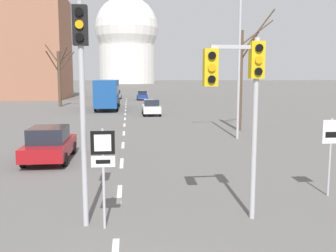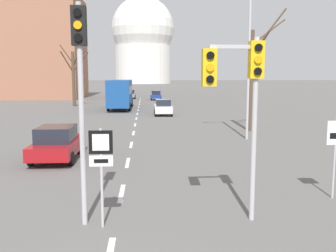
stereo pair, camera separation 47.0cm
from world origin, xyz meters
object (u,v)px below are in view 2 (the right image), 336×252
object	(u,v)px
sedan_near_left	(57,143)
city_bus	(120,92)
sedan_far_right	(130,94)
sedan_near_right	(163,107)
speed_limit_sign	(335,145)
traffic_signal_near_right	(239,84)
sedan_mid_centre	(121,96)
traffic_signal_centre_tall	(80,74)
sedan_far_left	(156,95)
route_sign_post	(101,160)
street_lamp_right	(245,47)

from	to	relation	value
sedan_near_left	city_bus	world-z (taller)	city_bus
sedan_far_right	sedan_near_right	bearing A→B (deg)	-81.45
city_bus	sedan_near_right	bearing A→B (deg)	-58.80
speed_limit_sign	traffic_signal_near_right	bearing A→B (deg)	-155.17
sedan_near_left	sedan_mid_centre	size ratio (longest dim) A/B	1.01
sedan_mid_centre	sedan_near_right	bearing A→B (deg)	-75.46
speed_limit_sign	sedan_mid_centre	bearing A→B (deg)	101.51
sedan_far_right	sedan_near_left	bearing A→B (deg)	-91.79
sedan_far_right	city_bus	distance (m)	21.47
sedan_near_left	sedan_near_right	size ratio (longest dim) A/B	1.12
traffic_signal_centre_tall	sedan_far_left	world-z (taller)	traffic_signal_centre_tall
traffic_signal_near_right	route_sign_post	xyz separation A→B (m)	(-3.58, -0.28, -1.92)
route_sign_post	sedan_far_left	size ratio (longest dim) A/B	0.67
traffic_signal_near_right	sedan_mid_centre	distance (m)	50.12
traffic_signal_near_right	route_sign_post	bearing A→B (deg)	-175.54
city_bus	sedan_near_left	bearing A→B (deg)	-92.40
traffic_signal_near_right	sedan_mid_centre	bearing A→B (deg)	97.15
speed_limit_sign	sedan_far_left	bearing A→B (deg)	94.60
sedan_far_left	city_bus	bearing A→B (deg)	-105.63
sedan_mid_centre	city_bus	bearing A→B (deg)	-86.58
traffic_signal_near_right	sedan_near_left	size ratio (longest dim) A/B	1.12
city_bus	street_lamp_right	bearing A→B (deg)	-68.50
street_lamp_right	city_bus	bearing A→B (deg)	111.50
street_lamp_right	city_bus	size ratio (longest dim) A/B	0.87
traffic_signal_centre_tall	sedan_mid_centre	xyz separation A→B (m)	(-2.15, 49.68, -3.12)
speed_limit_sign	city_bus	world-z (taller)	city_bus
sedan_far_left	route_sign_post	bearing A→B (deg)	-93.19
sedan_far_left	sedan_near_right	bearing A→B (deg)	-90.07
street_lamp_right	sedan_mid_centre	size ratio (longest dim) A/B	2.17
sedan_near_right	traffic_signal_centre_tall	bearing A→B (deg)	-97.00
route_sign_post	city_bus	size ratio (longest dim) A/B	0.24
sedan_near_right	city_bus	size ratio (longest dim) A/B	0.36
street_lamp_right	city_bus	world-z (taller)	street_lamp_right
speed_limit_sign	sedan_far_left	xyz separation A→B (m)	(-4.14, 51.51, -0.92)
route_sign_post	traffic_signal_centre_tall	bearing A→B (deg)	153.78
city_bus	speed_limit_sign	bearing A→B (deg)	-75.38
sedan_near_right	city_bus	bearing A→B (deg)	121.20
speed_limit_sign	sedan_near_right	distance (m)	26.76
speed_limit_sign	sedan_far_right	world-z (taller)	speed_limit_sign
traffic_signal_near_right	sedan_far_right	distance (m)	57.68
route_sign_post	sedan_near_left	world-z (taller)	route_sign_post
traffic_signal_centre_tall	speed_limit_sign	distance (m)	8.11
traffic_signal_near_right	sedan_mid_centre	size ratio (longest dim) A/B	1.13
traffic_signal_near_right	sedan_near_left	distance (m)	10.71
sedan_far_right	street_lamp_right	bearing A→B (deg)	-78.97
speed_limit_sign	sedan_mid_centre	xyz separation A→B (m)	(-9.77, 48.01, -0.91)
street_lamp_right	sedan_mid_centre	bearing A→B (deg)	105.04
sedan_near_right	sedan_near_left	bearing A→B (deg)	-106.49
traffic_signal_centre_tall	sedan_near_right	size ratio (longest dim) A/B	1.47
traffic_signal_near_right	speed_limit_sign	xyz separation A→B (m)	(3.55, 1.64, -1.96)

